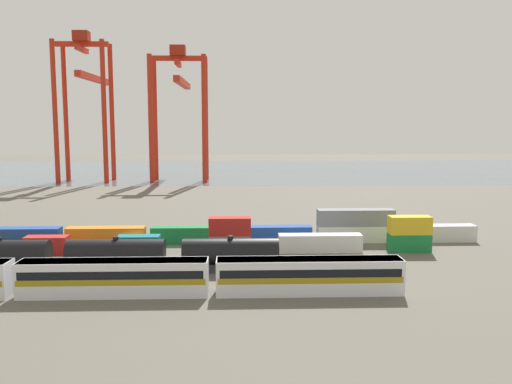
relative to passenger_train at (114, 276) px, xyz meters
name	(u,v)px	position (x,y,z in m)	size (l,w,h in m)	color
ground_plane	(168,207)	(-2.22, 62.74, -2.14)	(420.00, 420.00, 0.00)	#5B564C
harbour_water	(198,170)	(-2.22, 158.50, -2.14)	(400.00, 110.00, 0.01)	slate
passenger_train	(114,276)	(0.00, 0.00, 0.00)	(63.17, 3.14, 3.90)	silver
freight_tank_row	(116,255)	(-1.82, 9.34, 0.04)	(40.94, 3.09, 4.55)	#232326
shipping_container_3	(47,245)	(-13.93, 19.23, -0.84)	(6.04, 2.44, 2.60)	#AD211C
shipping_container_4	(139,244)	(-0.79, 19.23, -0.84)	(6.04, 2.44, 2.60)	#146066
shipping_container_5	(230,244)	(12.36, 19.23, -0.84)	(6.04, 2.44, 2.60)	slate
shipping_container_6	(230,226)	(12.36, 19.23, 1.76)	(6.04, 2.44, 2.60)	#AD211C
shipping_container_7	(320,243)	(25.50, 19.23, -0.84)	(12.10, 2.44, 2.60)	silver
shipping_container_8	(409,242)	(38.65, 19.23, -0.84)	(6.04, 2.44, 2.60)	#197538
shipping_container_9	(410,225)	(38.65, 19.23, 1.76)	(6.04, 2.44, 2.60)	gold
shipping_container_11	(21,236)	(-20.11, 25.75, -0.84)	(12.10, 2.44, 2.60)	#1C4299
shipping_container_12	(106,235)	(-7.05, 25.75, -0.84)	(12.10, 2.44, 2.60)	orange
shipping_container_13	(190,235)	(6.01, 25.75, -0.84)	(12.10, 2.44, 2.60)	#197538
shipping_container_14	(273,234)	(19.07, 25.75, -0.84)	(12.10, 2.44, 2.60)	#1C4299
shipping_container_15	(355,234)	(32.13, 25.75, -0.84)	(12.10, 2.44, 2.60)	silver
shipping_container_16	(356,218)	(32.13, 25.75, 1.76)	(12.10, 2.44, 2.60)	slate
shipping_container_17	(437,233)	(45.20, 25.75, -0.84)	(12.10, 2.44, 2.60)	silver
gantry_crane_west	(86,92)	(-35.31, 121.16, 26.63)	(16.68, 39.76, 47.47)	red
gantry_crane_central	(180,98)	(-5.22, 121.24, 24.67)	(18.30, 39.01, 43.20)	red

